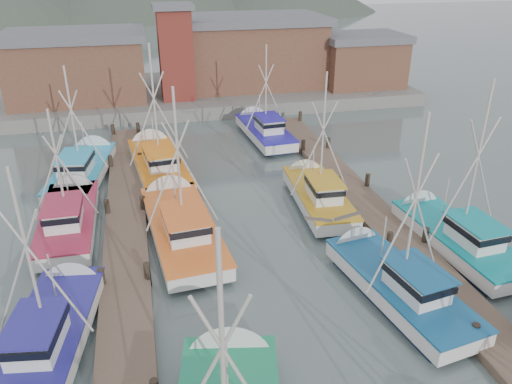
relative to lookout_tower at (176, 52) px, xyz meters
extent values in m
plane|color=#465452|center=(2.00, -33.00, -5.55)|extent=(260.00, 260.00, 0.00)
cube|color=#4C3D2F|center=(-5.00, -29.00, -5.35)|extent=(2.20, 46.00, 0.40)
cylinder|color=black|center=(-6.00, -28.00, -5.10)|extent=(0.30, 0.30, 1.50)
cylinder|color=black|center=(-6.00, -21.00, -5.10)|extent=(0.30, 0.30, 1.50)
cylinder|color=black|center=(-6.00, -14.00, -5.10)|extent=(0.30, 0.30, 1.50)
cylinder|color=black|center=(-6.00, -7.00, -5.10)|extent=(0.30, 0.30, 1.50)
cylinder|color=black|center=(-4.00, -28.00, -5.10)|extent=(0.30, 0.30, 1.50)
cylinder|color=black|center=(-4.00, -21.00, -5.10)|extent=(0.30, 0.30, 1.50)
cylinder|color=black|center=(-4.00, -14.00, -5.10)|extent=(0.30, 0.30, 1.50)
cylinder|color=black|center=(-4.00, -7.00, -5.10)|extent=(0.30, 0.30, 1.50)
cube|color=#4C3D2F|center=(9.00, -29.00, -5.35)|extent=(2.20, 46.00, 0.40)
cylinder|color=black|center=(8.00, -35.00, -5.10)|extent=(0.30, 0.30, 1.50)
cylinder|color=black|center=(8.00, -28.00, -5.10)|extent=(0.30, 0.30, 1.50)
cylinder|color=black|center=(8.00, -21.00, -5.10)|extent=(0.30, 0.30, 1.50)
cylinder|color=black|center=(8.00, -14.00, -5.10)|extent=(0.30, 0.30, 1.50)
cylinder|color=black|center=(8.00, -7.00, -5.10)|extent=(0.30, 0.30, 1.50)
cylinder|color=black|center=(10.00, -28.00, -5.10)|extent=(0.30, 0.30, 1.50)
cylinder|color=black|center=(10.00, -21.00, -5.10)|extent=(0.30, 0.30, 1.50)
cylinder|color=black|center=(10.00, -14.00, -5.10)|extent=(0.30, 0.30, 1.50)
cylinder|color=black|center=(10.00, -7.00, -5.10)|extent=(0.30, 0.30, 1.50)
cube|color=slate|center=(2.00, 4.00, -4.95)|extent=(44.00, 16.00, 1.20)
cube|color=brown|center=(-9.00, 2.00, -1.60)|extent=(12.00, 8.00, 5.50)
cube|color=#545459|center=(-9.00, 2.00, 1.50)|extent=(12.72, 8.48, 0.70)
cube|color=brown|center=(8.00, 4.00, -1.25)|extent=(14.00, 9.00, 6.20)
cube|color=#545459|center=(8.00, 4.00, 2.20)|extent=(14.84, 9.54, 0.70)
cube|color=brown|center=(19.00, 1.00, -2.10)|extent=(8.00, 6.00, 4.50)
cube|color=#545459|center=(19.00, 1.00, 0.50)|extent=(8.48, 6.36, 0.70)
cube|color=maroon|center=(0.00, 0.00, -0.35)|extent=(3.00, 3.00, 8.00)
cube|color=#545459|center=(0.00, 0.00, 3.90)|extent=(3.60, 3.60, 0.50)
cone|color=#3E493D|center=(-3.00, 97.00, -5.55)|extent=(140.00, 140.00, 30.00)
cone|color=#3E493D|center=(37.00, 87.00, -5.55)|extent=(90.00, 90.00, 24.00)
cone|color=silver|center=(-1.19, -33.49, -5.00)|extent=(3.24, 1.68, 3.08)
cylinder|color=#B8B1A9|center=(-2.20, -38.52, -0.66)|extent=(0.16, 0.16, 7.58)
cylinder|color=#B8B1A9|center=(-1.81, -36.58, -3.25)|extent=(0.09, 0.09, 2.75)
cube|color=#101B35|center=(6.65, -31.62, -5.50)|extent=(3.44, 7.46, 0.70)
cube|color=silver|center=(6.65, -31.62, -4.85)|extent=(3.90, 8.47, 0.80)
cube|color=navy|center=(6.65, -31.62, -4.47)|extent=(4.00, 8.57, 0.10)
cone|color=silver|center=(6.01, -27.60, -5.00)|extent=(2.69, 1.49, 2.55)
cube|color=silver|center=(6.80, -32.59, -3.90)|extent=(2.01, 2.68, 1.10)
cube|color=black|center=(6.80, -32.59, -3.67)|extent=(2.15, 2.93, 0.28)
cube|color=navy|center=(6.80, -32.59, -3.31)|extent=(2.28, 3.11, 0.07)
cylinder|color=#B8B1A9|center=(6.68, -31.79, -0.70)|extent=(0.13, 0.13, 7.51)
cylinder|color=#B8B1A9|center=(6.16, -31.87, -1.58)|extent=(2.65, 0.50, 5.86)
cylinder|color=#B8B1A9|center=(7.19, -31.70, -1.58)|extent=(2.65, 0.50, 5.86)
cylinder|color=#B8B1A9|center=(6.42, -30.17, -3.25)|extent=(0.08, 0.08, 2.28)
cube|color=#101B35|center=(-7.77, -31.49, -5.50)|extent=(3.33, 7.27, 0.70)
cube|color=silver|center=(-7.77, -31.49, -4.85)|extent=(3.78, 8.27, 0.80)
cube|color=navy|center=(-7.77, -31.49, -4.47)|extent=(3.87, 8.36, 0.10)
cone|color=silver|center=(-7.16, -27.55, -5.00)|extent=(2.62, 1.47, 2.48)
cube|color=silver|center=(-7.91, -32.43, -3.90)|extent=(1.95, 2.61, 1.10)
cube|color=black|center=(-7.91, -32.43, -3.67)|extent=(2.09, 2.86, 0.28)
cube|color=navy|center=(-7.91, -32.43, -3.31)|extent=(2.22, 3.03, 0.07)
cylinder|color=#B8B1A9|center=(-7.79, -31.65, -1.11)|extent=(0.14, 0.14, 6.68)
cylinder|color=#B8B1A9|center=(-8.33, -31.56, -1.90)|extent=(2.38, 0.46, 5.22)
cylinder|color=#B8B1A9|center=(-7.25, -31.73, -1.90)|extent=(2.38, 0.46, 5.22)
cylinder|color=#B8B1A9|center=(-7.55, -30.07, -3.25)|extent=(0.08, 0.08, 2.39)
cube|color=#101B35|center=(-2.05, -24.43, -5.50)|extent=(3.46, 8.59, 0.70)
cube|color=silver|center=(-2.05, -24.43, -4.85)|extent=(3.93, 9.76, 0.80)
cube|color=orange|center=(-2.05, -24.43, -4.47)|extent=(4.03, 9.86, 0.10)
cone|color=silver|center=(-2.47, -19.69, -5.00)|extent=(3.06, 1.36, 2.98)
cube|color=silver|center=(-1.95, -25.56, -3.90)|extent=(2.17, 3.02, 1.10)
cube|color=black|center=(-1.95, -25.56, -3.67)|extent=(2.32, 3.31, 0.28)
cube|color=orange|center=(-1.95, -25.56, -3.31)|extent=(2.46, 3.51, 0.07)
cylinder|color=#B8B1A9|center=(-2.03, -24.62, -0.84)|extent=(0.14, 0.14, 7.22)
cylinder|color=#B8B1A9|center=(-2.64, -24.67, -1.69)|extent=(2.59, 0.33, 5.65)
cylinder|color=#B8B1A9|center=(-1.43, -24.56, -1.69)|extent=(2.59, 0.33, 5.65)
cylinder|color=#B8B1A9|center=(-2.20, -22.72, -3.25)|extent=(0.08, 0.08, 2.66)
cube|color=#101B35|center=(6.21, -22.42, -5.50)|extent=(2.62, 6.99, 0.70)
cube|color=silver|center=(6.21, -22.42, -4.85)|extent=(2.97, 7.94, 0.80)
cube|color=#BE891B|center=(6.21, -22.42, -4.47)|extent=(3.05, 8.02, 0.10)
cone|color=silver|center=(6.43, -18.52, -5.00)|extent=(2.50, 1.23, 2.44)
cube|color=silver|center=(6.16, -23.35, -3.90)|extent=(1.70, 2.43, 1.10)
cube|color=black|center=(6.16, -23.35, -3.67)|extent=(1.82, 2.67, 0.28)
cube|color=#BE891B|center=(6.16, -23.35, -3.31)|extent=(1.93, 2.83, 0.07)
cylinder|color=#B8B1A9|center=(6.20, -22.57, -0.92)|extent=(0.11, 0.11, 7.07)
cylinder|color=#B8B1A9|center=(5.70, -22.55, -1.75)|extent=(2.52, 0.22, 5.52)
cylinder|color=#B8B1A9|center=(6.70, -22.60, -1.75)|extent=(2.52, 0.22, 5.52)
cylinder|color=#B8B1A9|center=(6.29, -21.02, -3.25)|extent=(0.07, 0.07, 2.18)
cube|color=#101B35|center=(-7.99, -22.09, -5.50)|extent=(2.44, 7.39, 0.70)
cube|color=silver|center=(-7.99, -22.09, -4.85)|extent=(2.77, 8.39, 0.80)
cube|color=maroon|center=(-7.99, -22.09, -4.47)|extent=(2.85, 8.48, 0.10)
cone|color=silver|center=(-8.01, -17.90, -5.00)|extent=(2.62, 1.11, 2.61)
cube|color=silver|center=(-7.98, -23.10, -3.90)|extent=(1.70, 2.52, 1.10)
cube|color=black|center=(-7.98, -23.10, -3.67)|extent=(1.81, 2.78, 0.28)
cube|color=maroon|center=(-7.98, -23.10, -3.31)|extent=(1.92, 2.94, 0.07)
cylinder|color=#B8B1A9|center=(-7.99, -22.26, -1.51)|extent=(0.13, 0.13, 5.89)
cylinder|color=#B8B1A9|center=(-8.57, -22.26, -2.20)|extent=(2.12, 0.11, 4.61)
cylinder|color=#B8B1A9|center=(-7.41, -22.26, -2.20)|extent=(2.12, 0.11, 4.61)
cylinder|color=#B8B1A9|center=(-8.00, -20.58, -3.25)|extent=(0.07, 0.07, 2.51)
cube|color=#101B35|center=(11.49, -28.66, -5.50)|extent=(2.91, 7.37, 0.70)
cube|color=silver|center=(11.49, -28.66, -4.85)|extent=(3.31, 8.38, 0.80)
cube|color=#0A8289|center=(11.49, -28.66, -4.47)|extent=(3.40, 8.46, 0.10)
cone|color=silver|center=(11.18, -24.57, -5.00)|extent=(2.67, 1.29, 2.59)
cube|color=silver|center=(11.56, -29.64, -3.90)|extent=(1.85, 2.58, 1.10)
cube|color=black|center=(11.56, -29.64, -3.67)|extent=(1.98, 2.83, 0.28)
cube|color=#0A8289|center=(11.56, -29.64, -3.31)|extent=(2.10, 3.00, 0.07)
cylinder|color=#B8B1A9|center=(11.50, -28.82, -0.54)|extent=(0.13, 0.13, 7.81)
cylinder|color=#B8B1A9|center=(10.95, -28.86, -1.46)|extent=(2.78, 0.30, 6.10)
cylinder|color=#B8B1A9|center=(12.05, -28.78, -1.46)|extent=(2.78, 0.30, 6.10)
cylinder|color=#B8B1A9|center=(11.38, -27.19, -3.25)|extent=(0.08, 0.08, 2.40)
cube|color=#101B35|center=(-2.74, -15.30, -5.50)|extent=(3.57, 8.44, 0.70)
cube|color=silver|center=(-2.74, -15.30, -4.85)|extent=(4.05, 9.59, 0.80)
cube|color=orange|center=(-2.74, -15.30, -4.47)|extent=(4.16, 9.69, 0.10)
cone|color=silver|center=(-3.26, -10.68, -5.00)|extent=(3.01, 1.42, 2.91)
cube|color=silver|center=(-2.61, -16.41, -3.90)|extent=(2.18, 2.99, 1.10)
cube|color=black|center=(-2.61, -16.41, -3.67)|extent=(2.33, 3.28, 0.28)
cube|color=orange|center=(-2.61, -16.41, -3.31)|extent=(2.47, 3.47, 0.07)
cylinder|color=#B8B1A9|center=(-2.71, -15.49, -0.57)|extent=(0.14, 0.14, 7.76)
cylinder|color=#B8B1A9|center=(-3.31, -15.55, -1.48)|extent=(2.77, 0.41, 6.07)
cylinder|color=#B8B1A9|center=(-2.12, -15.42, -1.48)|extent=(2.77, 0.41, 6.07)
cylinder|color=#B8B1A9|center=(-2.92, -13.64, -3.25)|extent=(0.08, 0.08, 2.60)
cube|color=#101B35|center=(6.02, -10.10, -5.50)|extent=(2.87, 7.37, 0.70)
cube|color=silver|center=(6.02, -10.10, -4.85)|extent=(3.26, 8.38, 0.80)
cube|color=#20189E|center=(6.02, -10.10, -4.47)|extent=(3.34, 8.47, 0.10)
cone|color=silver|center=(5.72, -6.00, -5.00)|extent=(2.64, 1.28, 2.56)
cube|color=silver|center=(6.09, -11.08, -3.90)|extent=(1.83, 2.58, 1.10)
cube|color=black|center=(6.09, -11.08, -3.67)|extent=(1.95, 2.83, 0.28)
cube|color=#20189E|center=(6.09, -11.08, -3.31)|extent=(2.07, 3.00, 0.07)
cylinder|color=#B8B1A9|center=(6.03, -10.26, -1.20)|extent=(0.12, 0.12, 6.50)
cylinder|color=#B8B1A9|center=(5.50, -10.30, -1.96)|extent=(2.33, 0.25, 5.08)
cylinder|color=#B8B1A9|center=(6.55, -10.22, -1.96)|extent=(2.33, 0.25, 5.08)
cylinder|color=#B8B1A9|center=(5.91, -8.62, -3.25)|extent=(0.07, 0.07, 2.29)
cube|color=#101B35|center=(-7.82, -15.21, -5.50)|extent=(3.68, 7.96, 0.70)
cube|color=silver|center=(-7.82, -15.21, -4.85)|extent=(4.18, 9.05, 0.80)
cube|color=#259BC7|center=(-7.82, -15.21, -4.47)|extent=(4.28, 9.15, 0.10)
cone|color=silver|center=(-7.12, -10.91, -5.00)|extent=(2.86, 1.52, 2.72)
cube|color=silver|center=(-7.98, -16.25, -3.90)|extent=(2.15, 2.86, 1.10)
cube|color=black|center=(-7.98, -16.25, -3.67)|extent=(2.30, 3.13, 0.28)
cube|color=#259BC7|center=(-7.98, -16.25, -3.31)|extent=(2.44, 3.32, 0.07)
cylinder|color=#B8B1A9|center=(-7.84, -15.39, -1.15)|extent=(0.15, 0.15, 6.60)
cylinder|color=#B8B1A9|center=(-8.44, -15.29, -1.93)|extent=(2.36, 0.47, 5.17)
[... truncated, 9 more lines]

